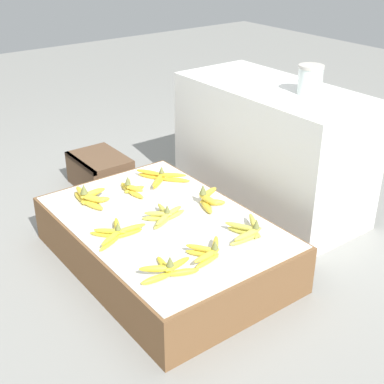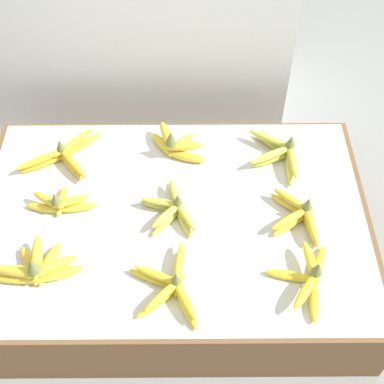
% 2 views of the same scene
% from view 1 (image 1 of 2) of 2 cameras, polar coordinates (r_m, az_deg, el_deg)
% --- Properties ---
extents(ground_plane, '(10.00, 10.00, 0.00)m').
position_cam_1_polar(ground_plane, '(2.62, -2.95, -7.57)').
color(ground_plane, gray).
extents(display_platform, '(1.18, 0.79, 0.24)m').
position_cam_1_polar(display_platform, '(2.56, -3.02, -5.36)').
color(display_platform, brown).
rests_on(display_platform, ground_plane).
extents(back_vendor_table, '(1.12, 0.52, 0.70)m').
position_cam_1_polar(back_vendor_table, '(3.03, 8.36, 4.68)').
color(back_vendor_table, white).
rests_on(back_vendor_table, ground_plane).
extents(wooden_crate, '(0.38, 0.28, 0.20)m').
position_cam_1_polar(wooden_crate, '(3.35, -9.78, 2.18)').
color(wooden_crate, brown).
rests_on(wooden_crate, ground_plane).
extents(banana_bunch_front_left, '(0.24, 0.15, 0.11)m').
position_cam_1_polar(banana_bunch_front_left, '(2.67, -10.94, -0.55)').
color(banana_bunch_front_left, gold).
rests_on(banana_bunch_front_left, display_platform).
extents(banana_bunch_front_midleft, '(0.20, 0.26, 0.08)m').
position_cam_1_polar(banana_bunch_front_midleft, '(2.38, -8.08, -4.28)').
color(banana_bunch_front_midleft, yellow).
rests_on(banana_bunch_front_midleft, display_platform).
extents(banana_bunch_front_midright, '(0.19, 0.24, 0.10)m').
position_cam_1_polar(banana_bunch_front_midright, '(2.12, -2.63, -8.20)').
color(banana_bunch_front_midright, yellow).
rests_on(banana_bunch_front_midright, display_platform).
extents(banana_bunch_middle_left, '(0.22, 0.11, 0.09)m').
position_cam_1_polar(banana_bunch_middle_left, '(2.75, -6.52, 0.46)').
color(banana_bunch_middle_left, gold).
rests_on(banana_bunch_middle_left, display_platform).
extents(banana_bunch_middle_midleft, '(0.18, 0.22, 0.08)m').
position_cam_1_polar(banana_bunch_middle_midleft, '(2.49, -2.97, -2.46)').
color(banana_bunch_middle_midleft, gold).
rests_on(banana_bunch_middle_midleft, display_platform).
extents(banana_bunch_middle_midright, '(0.15, 0.20, 0.09)m').
position_cam_1_polar(banana_bunch_middle_midright, '(2.22, 1.78, -6.38)').
color(banana_bunch_middle_midright, gold).
rests_on(banana_bunch_middle_midright, display_platform).
extents(banana_bunch_back_left, '(0.26, 0.24, 0.09)m').
position_cam_1_polar(banana_bunch_back_left, '(2.85, -3.35, 1.60)').
color(banana_bunch_back_left, gold).
rests_on(banana_bunch_back_left, display_platform).
extents(banana_bunch_back_midleft, '(0.19, 0.16, 0.11)m').
position_cam_1_polar(banana_bunch_back_midleft, '(2.61, 1.69, -0.72)').
color(banana_bunch_back_midleft, gold).
rests_on(banana_bunch_back_midleft, display_platform).
extents(banana_bunch_back_midright, '(0.17, 0.24, 0.09)m').
position_cam_1_polar(banana_bunch_back_midright, '(2.37, 6.06, -4.06)').
color(banana_bunch_back_midright, gold).
rests_on(banana_bunch_back_midright, display_platform).
extents(glass_jar, '(0.13, 0.13, 0.15)m').
position_cam_1_polar(glass_jar, '(2.80, 12.50, 11.64)').
color(glass_jar, silver).
rests_on(glass_jar, back_vendor_table).
extents(foam_tray_white, '(0.24, 0.21, 0.02)m').
position_cam_1_polar(foam_tray_white, '(3.06, 4.20, 12.25)').
color(foam_tray_white, white).
rests_on(foam_tray_white, back_vendor_table).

